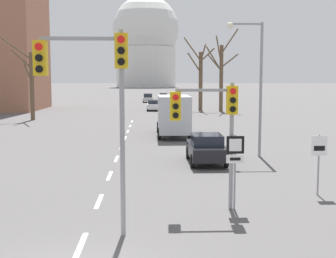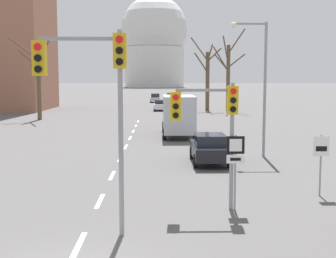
% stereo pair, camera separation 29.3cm
% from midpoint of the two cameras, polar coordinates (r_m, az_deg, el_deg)
% --- Properties ---
extents(lane_stripe_0, '(0.16, 2.00, 0.01)m').
position_cam_midpoint_polar(lane_stripe_0, '(13.17, -11.23, -13.72)').
color(lane_stripe_0, silver).
rests_on(lane_stripe_0, ground_plane).
extents(lane_stripe_1, '(0.16, 2.00, 0.01)m').
position_cam_midpoint_polar(lane_stripe_1, '(17.42, -8.90, -8.70)').
color(lane_stripe_1, silver).
rests_on(lane_stripe_1, ground_plane).
extents(lane_stripe_2, '(0.16, 2.00, 0.01)m').
position_cam_midpoint_polar(lane_stripe_2, '(21.78, -7.52, -5.65)').
color(lane_stripe_2, silver).
rests_on(lane_stripe_2, ground_plane).
extents(lane_stripe_3, '(0.16, 2.00, 0.01)m').
position_cam_midpoint_polar(lane_stripe_3, '(26.18, -6.62, -3.63)').
color(lane_stripe_3, silver).
rests_on(lane_stripe_3, ground_plane).
extents(lane_stripe_4, '(0.16, 2.00, 0.01)m').
position_cam_midpoint_polar(lane_stripe_4, '(30.62, -5.98, -2.19)').
color(lane_stripe_4, silver).
rests_on(lane_stripe_4, ground_plane).
extents(lane_stripe_5, '(0.16, 2.00, 0.01)m').
position_cam_midpoint_polar(lane_stripe_5, '(35.06, -5.50, -1.11)').
color(lane_stripe_5, silver).
rests_on(lane_stripe_5, ground_plane).
extents(lane_stripe_6, '(0.16, 2.00, 0.01)m').
position_cam_midpoint_polar(lane_stripe_6, '(39.53, -5.13, -0.28)').
color(lane_stripe_6, silver).
rests_on(lane_stripe_6, ground_plane).
extents(lane_stripe_7, '(0.16, 2.00, 0.01)m').
position_cam_midpoint_polar(lane_stripe_7, '(43.99, -4.83, 0.39)').
color(lane_stripe_7, silver).
rests_on(lane_stripe_7, ground_plane).
extents(lane_stripe_8, '(0.16, 2.00, 0.01)m').
position_cam_midpoint_polar(lane_stripe_8, '(48.47, -4.59, 0.93)').
color(lane_stripe_8, silver).
rests_on(lane_stripe_8, ground_plane).
extents(traffic_signal_near_right, '(2.27, 0.34, 4.32)m').
position_cam_midpoint_polar(traffic_signal_near_right, '(15.75, 4.78, 1.81)').
color(traffic_signal_near_right, gray).
rests_on(traffic_signal_near_right, ground_plane).
extents(traffic_signal_centre_tall, '(2.57, 0.34, 5.79)m').
position_cam_midpoint_polar(traffic_signal_centre_tall, '(13.11, -9.55, 5.87)').
color(traffic_signal_centre_tall, gray).
rests_on(traffic_signal_centre_tall, ground_plane).
extents(route_sign_post, '(0.60, 0.08, 2.58)m').
position_cam_midpoint_polar(route_sign_post, '(15.95, 7.66, -3.60)').
color(route_sign_post, gray).
rests_on(route_sign_post, ground_plane).
extents(speed_limit_sign, '(0.60, 0.08, 2.34)m').
position_cam_midpoint_polar(speed_limit_sign, '(18.64, 17.50, -2.96)').
color(speed_limit_sign, gray).
rests_on(speed_limit_sign, ground_plane).
extents(street_lamp_right, '(2.06, 0.36, 7.55)m').
position_cam_midpoint_polar(street_lamp_right, '(26.84, 10.16, 6.59)').
color(street_lamp_right, gray).
rests_on(street_lamp_right, ground_plane).
extents(sedan_near_left, '(1.87, 4.43, 1.47)m').
position_cam_midpoint_polar(sedan_near_left, '(64.48, -1.88, 2.94)').
color(sedan_near_left, silver).
rests_on(sedan_near_left, ground_plane).
extents(sedan_near_right, '(1.71, 3.97, 1.63)m').
position_cam_midpoint_polar(sedan_near_right, '(88.43, -0.68, 3.87)').
color(sedan_near_right, maroon).
rests_on(sedan_near_right, ground_plane).
extents(sedan_mid_centre, '(1.88, 4.32, 1.55)m').
position_cam_midpoint_polar(sedan_mid_centre, '(24.69, 4.35, -2.31)').
color(sedan_mid_centre, black).
rests_on(sedan_mid_centre, ground_plane).
extents(sedan_far_left, '(1.87, 4.29, 1.62)m').
position_cam_midpoint_polar(sedan_far_left, '(86.29, -2.55, 3.80)').
color(sedan_far_left, '#B7B7BC').
rests_on(sedan_far_left, ground_plane).
extents(delivery_truck, '(2.44, 7.20, 3.14)m').
position_cam_midpoint_polar(delivery_truck, '(36.02, 0.41, 1.83)').
color(delivery_truck, '#333842').
rests_on(delivery_truck, ground_plane).
extents(bare_tree_left_near, '(4.96, 4.86, 8.78)m').
position_cam_midpoint_polar(bare_tree_left_near, '(51.84, -16.52, 5.68)').
color(bare_tree_left_near, brown).
rests_on(bare_tree_left_near, ground_plane).
extents(bare_tree_right_near, '(4.08, 4.96, 10.18)m').
position_cam_midpoint_polar(bare_tree_right_near, '(64.70, 3.82, 6.37)').
color(bare_tree_right_near, brown).
rests_on(bare_tree_right_near, ground_plane).
extents(bare_tree_right_far, '(4.01, 3.83, 10.88)m').
position_cam_midpoint_polar(bare_tree_right_far, '(63.40, 6.37, 6.74)').
color(bare_tree_right_far, brown).
rests_on(bare_tree_right_far, ground_plane).
extents(capitol_dome, '(31.89, 31.89, 45.04)m').
position_cam_midpoint_polar(capitol_dome, '(229.68, -2.75, 10.60)').
color(capitol_dome, silver).
rests_on(capitol_dome, ground_plane).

